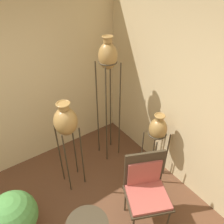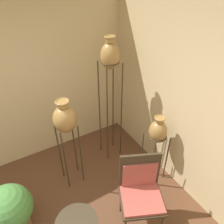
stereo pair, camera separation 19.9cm
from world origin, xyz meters
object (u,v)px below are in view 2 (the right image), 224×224
object	(u,v)px
vase_stand_medium	(65,120)
potted_plant	(10,211)
vase_stand_tall	(110,61)
chair	(141,189)
vase_stand_short	(158,133)

from	to	relation	value
vase_stand_medium	potted_plant	distance (m)	1.25
vase_stand_tall	potted_plant	bearing A→B (deg)	-161.13
chair	potted_plant	distance (m)	1.58
chair	potted_plant	world-z (taller)	chair
potted_plant	chair	bearing A→B (deg)	-24.67
vase_stand_short	potted_plant	world-z (taller)	vase_stand_short
vase_stand_medium	potted_plant	size ratio (longest dim) A/B	1.92
vase_stand_tall	vase_stand_short	size ratio (longest dim) A/B	1.80
vase_stand_tall	vase_stand_medium	size ratio (longest dim) A/B	1.42
vase_stand_medium	chair	size ratio (longest dim) A/B	1.37
vase_stand_tall	chair	xyz separation A→B (m)	(-0.31, -1.24, -1.11)
vase_stand_medium	chair	bearing A→B (deg)	-64.73
vase_stand_tall	vase_stand_short	bearing A→B (deg)	-68.68
potted_plant	vase_stand_medium	bearing A→B (deg)	22.60
vase_stand_tall	vase_stand_medium	world-z (taller)	vase_stand_tall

